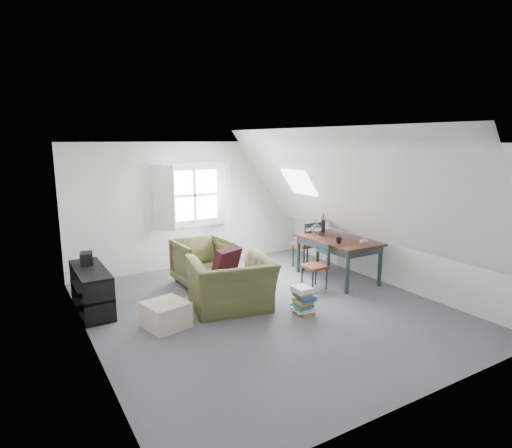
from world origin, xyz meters
TOP-DOWN VIEW (x-y plane):
  - floor at (0.00, 0.00)m, footprint 5.50×5.50m
  - ceiling at (0.00, 0.00)m, footprint 5.50×5.50m
  - wall_back at (0.00, 2.75)m, footprint 5.00×0.00m
  - wall_front at (0.00, -2.75)m, footprint 5.00×0.00m
  - wall_left at (-2.50, 0.00)m, footprint 0.00×5.50m
  - wall_right at (2.50, 0.00)m, footprint 0.00×5.50m
  - slope_left at (-1.55, 0.00)m, footprint 3.19×5.50m
  - slope_right at (1.55, 0.00)m, footprint 3.19×5.50m
  - dormer_window at (0.00, 2.68)m, footprint 1.71×0.35m
  - skylight at (1.55, 1.30)m, footprint 0.35×0.75m
  - armchair_near at (-0.44, 0.28)m, footprint 1.38×1.26m
  - armchair_far at (-0.36, 1.55)m, footprint 0.92×0.95m
  - throw_pillow at (-0.44, 0.43)m, footprint 0.52×0.40m
  - ottoman at (-1.52, 0.16)m, footprint 0.63×0.63m
  - dining_table at (1.90, 0.55)m, footprint 0.92×1.54m
  - demijohn at (1.75, 1.00)m, footprint 0.20×0.20m
  - vase_twigs at (2.00, 1.10)m, footprint 0.08×0.09m
  - cup at (1.65, 0.25)m, footprint 0.11×0.11m
  - paper_box at (2.10, 0.10)m, footprint 0.12×0.09m
  - dining_chair_far at (1.83, 1.38)m, footprint 0.45×0.45m
  - dining_chair_near at (1.24, 0.34)m, footprint 0.37×0.37m
  - media_shelf at (-2.28, 1.26)m, footprint 0.43×1.28m
  - electronics_box at (-2.28, 1.55)m, footprint 0.22×0.28m
  - magazine_stack at (0.39, -0.42)m, footprint 0.30×0.36m

SIDE VIEW (x-z plane):
  - floor at x=0.00m, z-range 0.00..0.00m
  - armchair_near at x=-0.44m, z-range -0.39..0.39m
  - armchair_far at x=-0.36m, z-range -0.41..0.41m
  - ottoman at x=-1.52m, z-range 0.00..0.35m
  - magazine_stack at x=0.39m, z-range 0.00..0.40m
  - media_shelf at x=-2.28m, z-range -0.03..0.62m
  - dining_chair_near at x=1.24m, z-range 0.02..0.81m
  - dining_chair_far at x=1.83m, z-range 0.02..0.98m
  - dining_table at x=1.90m, z-range 0.28..1.05m
  - throw_pillow at x=-0.44m, z-range 0.46..0.93m
  - electronics_box at x=-2.28m, z-range 0.64..0.84m
  - cup at x=1.65m, z-range 0.72..0.82m
  - paper_box at x=2.10m, z-range 0.77..0.81m
  - demijohn at x=1.75m, z-range 0.74..1.02m
  - vase_twigs at x=2.00m, z-range 0.60..1.22m
  - wall_back at x=0.00m, z-range -1.25..3.75m
  - wall_front at x=0.00m, z-range -1.25..3.75m
  - wall_left at x=-2.50m, z-range -1.50..4.00m
  - wall_right at x=2.50m, z-range -1.50..4.00m
  - dormer_window at x=0.00m, z-range 0.80..2.10m
  - skylight at x=1.55m, z-range 1.51..1.98m
  - slope_left at x=-1.55m, z-range -0.47..4.02m
  - slope_right at x=1.55m, z-range -0.47..4.02m
  - ceiling at x=0.00m, z-range 2.50..2.50m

